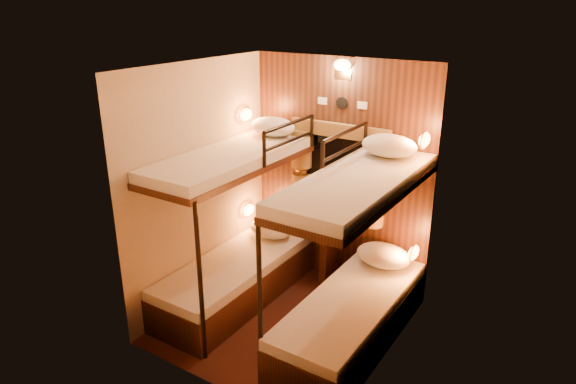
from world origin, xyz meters
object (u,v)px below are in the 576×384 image
Objects in this scene: bunk_right at (353,286)px; bottle_right at (335,224)px; bottle_left at (325,216)px; bunk_left at (236,250)px; table at (329,249)px.

bunk_right is 0.94m from bottle_right.
bunk_right is 7.77× the size of bottle_left.
bottle_left is at bearing 147.69° from bottle_right.
bunk_left is at bearing 180.00° from bunk_right.
bunk_right is 1.13m from bottle_left.
bunk_left is 1.02m from table.
bunk_left is at bearing -123.79° from bottle_left.
bottle_left is (0.56, 0.83, 0.20)m from bunk_left.
bottle_right is (0.73, 0.72, 0.19)m from bunk_left.
bottle_left is (-0.74, 0.83, 0.20)m from bunk_right.
table is 0.36m from bottle_left.
bottle_right reaches higher than table.
bottle_right is at bearing -35.78° from table.
table is at bearing -28.92° from bottle_left.
table is 2.89× the size of bottle_right.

